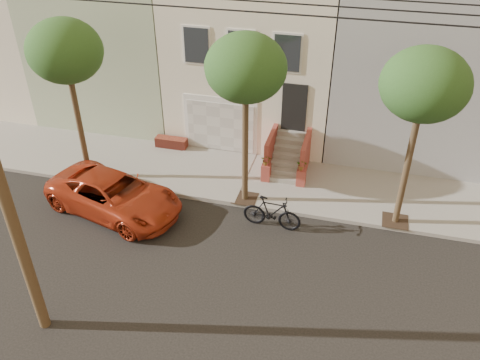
# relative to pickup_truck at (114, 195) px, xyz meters

# --- Properties ---
(ground) EXTENTS (90.00, 90.00, 0.00)m
(ground) POSITION_rel_pickup_truck_xyz_m (3.45, -2.15, -0.72)
(ground) COLOR black
(ground) RESTS_ON ground
(sidewalk) EXTENTS (40.00, 3.70, 0.15)m
(sidewalk) POSITION_rel_pickup_truck_xyz_m (3.45, 3.20, -0.64)
(sidewalk) COLOR gray
(sidewalk) RESTS_ON ground
(house_row) EXTENTS (33.10, 11.70, 7.00)m
(house_row) POSITION_rel_pickup_truck_xyz_m (3.45, 9.04, 2.93)
(house_row) COLOR silver
(house_row) RESTS_ON sidewalk
(tree_left) EXTENTS (2.70, 2.57, 6.30)m
(tree_left) POSITION_rel_pickup_truck_xyz_m (-2.05, 1.75, 4.54)
(tree_left) COLOR #2D2116
(tree_left) RESTS_ON sidewalk
(tree_mid) EXTENTS (2.70, 2.57, 6.30)m
(tree_mid) POSITION_rel_pickup_truck_xyz_m (4.45, 1.75, 4.54)
(tree_mid) COLOR #2D2116
(tree_mid) RESTS_ON sidewalk
(tree_right) EXTENTS (2.70, 2.57, 6.30)m
(tree_right) POSITION_rel_pickup_truck_xyz_m (9.95, 1.75, 4.54)
(tree_right) COLOR #2D2116
(tree_right) RESTS_ON sidewalk
(pickup_truck) EXTENTS (5.59, 3.62, 1.43)m
(pickup_truck) POSITION_rel_pickup_truck_xyz_m (0.00, 0.00, 0.00)
(pickup_truck) COLOR #A02D14
(pickup_truck) RESTS_ON ground
(motorcycle) EXTENTS (2.10, 0.70, 1.24)m
(motorcycle) POSITION_rel_pickup_truck_xyz_m (5.72, 0.51, -0.09)
(motorcycle) COLOR black
(motorcycle) RESTS_ON ground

